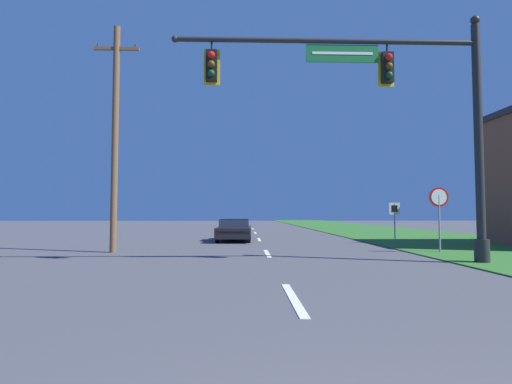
# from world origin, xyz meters

# --- Properties ---
(grass_verge_right) EXTENTS (10.00, 110.00, 0.04)m
(grass_verge_right) POSITION_xyz_m (10.50, 30.00, 0.02)
(grass_verge_right) COLOR #2D6626
(grass_verge_right) RESTS_ON ground
(road_center_line) EXTENTS (0.16, 34.80, 0.01)m
(road_center_line) POSITION_xyz_m (0.00, 22.00, 0.01)
(road_center_line) COLOR silver
(road_center_line) RESTS_ON ground
(signal_mast) EXTENTS (9.74, 0.47, 7.73)m
(signal_mast) POSITION_xyz_m (4.02, 10.83, 4.73)
(signal_mast) COLOR #232326
(signal_mast) RESTS_ON grass_verge_right
(car_ahead) EXTENTS (1.93, 4.46, 1.19)m
(car_ahead) POSITION_xyz_m (-1.41, 21.06, 0.60)
(car_ahead) COLOR black
(car_ahead) RESTS_ON ground
(stop_sign) EXTENTS (0.76, 0.07, 2.50)m
(stop_sign) POSITION_xyz_m (6.71, 14.08, 1.86)
(stop_sign) COLOR gray
(stop_sign) RESTS_ON grass_verge_right
(route_sign_post) EXTENTS (0.55, 0.06, 2.03)m
(route_sign_post) POSITION_xyz_m (6.77, 18.83, 1.53)
(route_sign_post) COLOR gray
(route_sign_post) RESTS_ON grass_verge_right
(utility_pole_near) EXTENTS (1.80, 0.26, 9.05)m
(utility_pole_near) POSITION_xyz_m (-6.02, 14.65, 4.68)
(utility_pole_near) COLOR brown
(utility_pole_near) RESTS_ON ground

